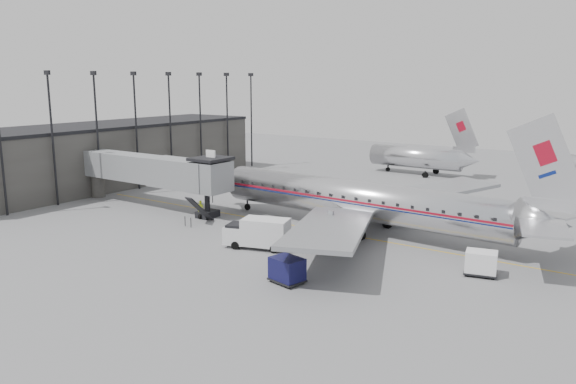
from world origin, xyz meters
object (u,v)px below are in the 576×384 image
(baggage_cart_white, at_px, (481,263))
(ramp_worker, at_px, (201,209))
(airliner, at_px, (364,201))
(baggage_cart_navy, at_px, (287,270))
(service_van, at_px, (258,232))

(baggage_cart_white, bearing_deg, ramp_worker, 165.12)
(airliner, distance_m, baggage_cart_navy, 15.65)
(service_van, height_order, ramp_worker, service_van)
(baggage_cart_white, distance_m, ramp_worker, 29.31)
(airliner, relative_size, baggage_cart_white, 14.09)
(airliner, height_order, service_van, airliner)
(baggage_cart_navy, distance_m, baggage_cart_white, 14.45)
(baggage_cart_white, xyz_separation_m, ramp_worker, (-29.29, 1.00, -0.05))
(airliner, height_order, baggage_cart_white, airliner)
(baggage_cart_navy, bearing_deg, baggage_cart_white, 53.44)
(airliner, height_order, baggage_cart_navy, airliner)
(service_van, distance_m, ramp_worker, 12.55)
(ramp_worker, bearing_deg, baggage_cart_white, -26.16)
(baggage_cart_navy, xyz_separation_m, baggage_cart_white, (10.88, 9.52, -0.02))
(service_van, xyz_separation_m, baggage_cart_navy, (6.92, -5.50, -0.39))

